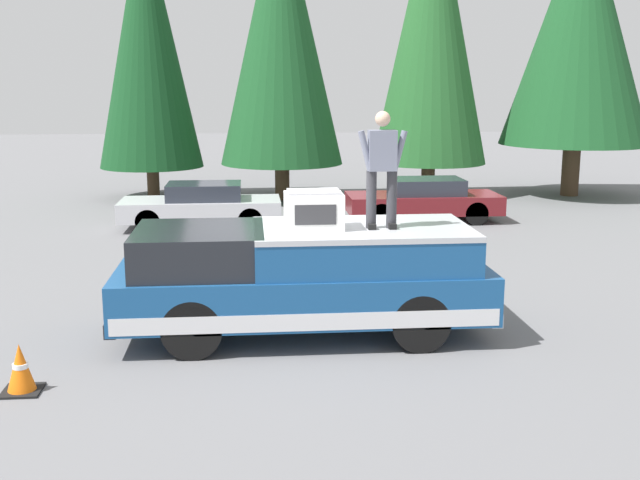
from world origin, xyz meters
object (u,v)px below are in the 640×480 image
object	(u,v)px
parked_car_maroon	(424,200)
parked_car_silver	(202,206)
person_on_truck_bed	(382,166)
compressor_unit	(314,210)
pickup_truck	(303,278)
traffic_cone	(21,370)

from	to	relation	value
parked_car_maroon	parked_car_silver	distance (m)	5.96
person_on_truck_bed	parked_car_silver	xyz separation A→B (m)	(9.02, 3.16, -1.97)
compressor_unit	person_on_truck_bed	xyz separation A→B (m)	(-0.03, -0.99, 0.62)
pickup_truck	compressor_unit	distance (m)	1.07
person_on_truck_bed	parked_car_silver	world-z (taller)	person_on_truck_bed
compressor_unit	parked_car_silver	size ratio (longest dim) A/B	0.20
compressor_unit	parked_car_silver	xyz separation A→B (m)	(8.99, 2.17, -1.35)
person_on_truck_bed	pickup_truck	bearing A→B (deg)	82.33
parked_car_maroon	person_on_truck_bed	bearing A→B (deg)	163.55
pickup_truck	parked_car_silver	world-z (taller)	pickup_truck
person_on_truck_bed	parked_car_silver	bearing A→B (deg)	19.29
person_on_truck_bed	parked_car_maroon	bearing A→B (deg)	-16.45
pickup_truck	compressor_unit	xyz separation A→B (m)	(-0.12, -0.14, 1.05)
person_on_truck_bed	parked_car_maroon	distance (m)	10.05
pickup_truck	parked_car_silver	xyz separation A→B (m)	(8.87, 2.03, -0.29)
parked_car_maroon	parked_car_silver	bearing A→B (deg)	94.11
compressor_unit	pickup_truck	bearing A→B (deg)	49.48
traffic_cone	parked_car_silver	bearing A→B (deg)	-8.40
compressor_unit	traffic_cone	distance (m)	4.46
compressor_unit	parked_car_maroon	size ratio (longest dim) A/B	0.20
traffic_cone	compressor_unit	bearing A→B (deg)	-64.86
compressor_unit	person_on_truck_bed	distance (m)	1.17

